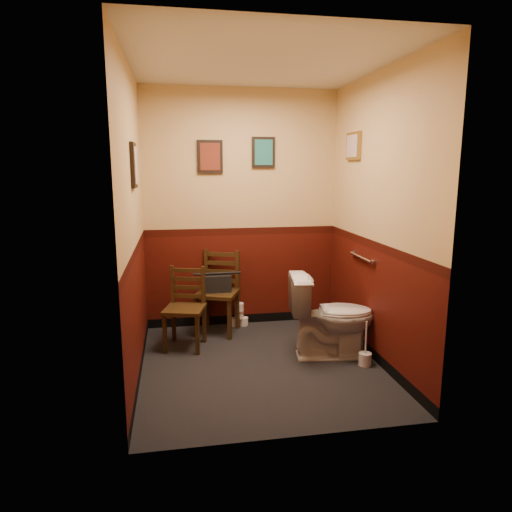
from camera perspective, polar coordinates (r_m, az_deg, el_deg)
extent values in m
cube|color=black|center=(4.43, 0.58, -13.42)|extent=(2.20, 2.40, 0.00)
cube|color=silver|center=(4.13, 0.66, 23.14)|extent=(2.20, 2.40, 0.00)
cube|color=#400E08|center=(5.24, -1.83, 5.71)|extent=(2.20, 0.00, 2.70)
cube|color=#400E08|center=(2.90, 5.01, 1.43)|extent=(2.20, 0.00, 2.70)
cube|color=#400E08|center=(4.01, -15.06, 3.72)|extent=(0.00, 2.40, 2.70)
cube|color=#400E08|center=(4.40, 14.88, 4.34)|extent=(0.00, 2.40, 2.70)
cylinder|color=silver|center=(4.67, 12.97, -0.17)|extent=(0.03, 0.50, 0.03)
cylinder|color=silver|center=(4.46, 14.45, -0.77)|extent=(0.02, 0.06, 0.06)
cylinder|color=silver|center=(4.91, 12.05, 0.39)|extent=(0.02, 0.06, 0.06)
cube|color=black|center=(5.16, -5.77, 12.25)|extent=(0.28, 0.03, 0.36)
cube|color=maroon|center=(5.15, -5.76, 12.25)|extent=(0.22, 0.01, 0.30)
cube|color=black|center=(5.25, 0.93, 12.82)|extent=(0.26, 0.03, 0.34)
cube|color=#23726E|center=(5.23, 0.97, 12.83)|extent=(0.20, 0.01, 0.28)
cube|color=black|center=(4.08, -15.04, 10.89)|extent=(0.03, 0.30, 0.38)
cube|color=#BDA194|center=(4.08, -14.79, 10.90)|extent=(0.01, 0.24, 0.31)
cube|color=olive|center=(4.92, 12.10, 13.30)|extent=(0.03, 0.34, 0.28)
cube|color=#BDA194|center=(4.92, 11.91, 13.31)|extent=(0.01, 0.28, 0.22)
imported|color=white|center=(4.55, 9.40, -7.46)|extent=(0.88, 0.57, 0.81)
cylinder|color=silver|center=(4.51, 13.47, -12.42)|extent=(0.12, 0.12, 0.12)
cylinder|color=silver|center=(4.44, 13.59, -10.04)|extent=(0.02, 0.02, 0.34)
cube|color=#3E2912|center=(4.73, -8.93, -6.59)|extent=(0.48, 0.48, 0.04)
cube|color=#3E2912|center=(4.69, -11.34, -9.49)|extent=(0.05, 0.05, 0.41)
cube|color=#3E2912|center=(4.99, -10.24, -8.19)|extent=(0.05, 0.05, 0.41)
cube|color=#3E2912|center=(4.61, -7.34, -9.74)|extent=(0.05, 0.05, 0.41)
cube|color=#3E2912|center=(4.91, -6.48, -8.40)|extent=(0.05, 0.05, 0.41)
cube|color=#3E2912|center=(4.88, -10.39, -3.58)|extent=(0.04, 0.04, 0.41)
cube|color=#3E2912|center=(4.80, -6.58, -3.71)|extent=(0.04, 0.04, 0.41)
cube|color=#3E2912|center=(4.86, -8.46, -4.96)|extent=(0.31, 0.11, 0.04)
cube|color=#3E2912|center=(4.84, -8.49, -3.91)|extent=(0.31, 0.11, 0.04)
cube|color=#3E2912|center=(4.82, -8.52, -2.86)|extent=(0.31, 0.11, 0.04)
cube|color=#3E2912|center=(4.80, -8.55, -1.79)|extent=(0.31, 0.11, 0.04)
cube|color=#3E2912|center=(5.10, -4.84, -4.66)|extent=(0.55, 0.55, 0.04)
cube|color=#3E2912|center=(5.06, -7.38, -7.58)|extent=(0.05, 0.05, 0.46)
cube|color=#3E2912|center=(5.39, -6.14, -6.38)|extent=(0.05, 0.05, 0.46)
cube|color=#3E2912|center=(4.96, -3.33, -7.89)|extent=(0.05, 0.05, 0.46)
cube|color=#3E2912|center=(5.29, -2.33, -6.64)|extent=(0.05, 0.05, 0.46)
cube|color=#3E2912|center=(5.28, -6.22, -1.61)|extent=(0.05, 0.05, 0.46)
cube|color=#3E2912|center=(5.18, -2.35, -1.79)|extent=(0.05, 0.05, 0.46)
cube|color=#3E2912|center=(5.25, -4.29, -3.06)|extent=(0.33, 0.15, 0.05)
cube|color=#3E2912|center=(5.23, -4.30, -1.98)|extent=(0.33, 0.15, 0.05)
cube|color=#3E2912|center=(5.21, -4.32, -0.89)|extent=(0.33, 0.15, 0.05)
cube|color=#3E2912|center=(5.19, -4.33, 0.21)|extent=(0.33, 0.15, 0.05)
cube|color=black|center=(5.08, -4.86, -3.42)|extent=(0.30, 0.16, 0.19)
cylinder|color=black|center=(5.05, -4.88, -2.19)|extent=(0.26, 0.03, 0.03)
cylinder|color=silver|center=(5.42, -2.74, -8.23)|extent=(0.10, 0.10, 0.09)
cylinder|color=silver|center=(5.44, -1.55, -8.17)|extent=(0.10, 0.10, 0.09)
cylinder|color=silver|center=(5.39, -2.14, -7.29)|extent=(0.10, 0.10, 0.09)
cylinder|color=silver|center=(5.35, -2.12, -6.39)|extent=(0.10, 0.10, 0.09)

